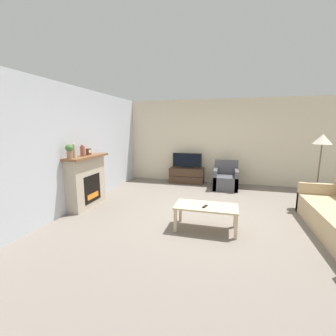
{
  "coord_description": "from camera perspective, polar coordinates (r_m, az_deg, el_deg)",
  "views": [
    {
      "loc": [
        0.32,
        -4.57,
        1.82
      ],
      "look_at": [
        -1.04,
        0.56,
        0.85
      ],
      "focal_mm": 24.0,
      "sensor_mm": 36.0,
      "label": 1
    }
  ],
  "objects": [
    {
      "name": "wall_back",
      "position": [
        7.5,
        12.48,
        6.53
      ],
      "size": [
        12.0,
        0.06,
        2.7
      ],
      "color": "beige",
      "rests_on": "ground"
    },
    {
      "name": "armchair",
      "position": [
        6.94,
        14.43,
        -2.84
      ],
      "size": [
        0.7,
        0.76,
        0.82
      ],
      "color": "#4C4C51",
      "rests_on": "ground"
    },
    {
      "name": "fireplace",
      "position": [
        5.5,
        -19.99,
        -3.04
      ],
      "size": [
        0.41,
        1.23,
        1.19
      ],
      "color": "#B7A893",
      "rests_on": "ground"
    },
    {
      "name": "ground_plane",
      "position": [
        4.93,
        10.3,
        -11.48
      ],
      "size": [
        24.0,
        24.0,
        0.0
      ],
      "primitive_type": "plane",
      "color": "slate"
    },
    {
      "name": "potted_plant",
      "position": [
        4.96,
        -23.79,
        4.14
      ],
      "size": [
        0.15,
        0.15,
        0.3
      ],
      "color": "#936B4C",
      "rests_on": "fireplace"
    },
    {
      "name": "floor_lamp",
      "position": [
        6.01,
        34.53,
        5.22
      ],
      "size": [
        0.38,
        0.38,
        1.67
      ],
      "color": "black",
      "rests_on": "ground"
    },
    {
      "name": "remote",
      "position": [
        4.02,
        9.36,
        -9.59
      ],
      "size": [
        0.09,
        0.15,
        0.02
      ],
      "rotation": [
        0.0,
        0.0,
        -0.33
      ],
      "color": "black",
      "rests_on": "coffee_table"
    },
    {
      "name": "wall_left",
      "position": [
        5.65,
        -20.84,
        4.91
      ],
      "size": [
        0.06,
        12.0,
        2.7
      ],
      "color": "silver",
      "rests_on": "ground"
    },
    {
      "name": "mantel_clock",
      "position": [
        5.49,
        -19.54,
        3.92
      ],
      "size": [
        0.08,
        0.11,
        0.15
      ],
      "color": "brown",
      "rests_on": "fireplace"
    },
    {
      "name": "coffee_table",
      "position": [
        4.11,
        9.67,
        -10.17
      ],
      "size": [
        1.1,
        0.54,
        0.45
      ],
      "color": "#CCB289",
      "rests_on": "ground"
    },
    {
      "name": "mantel_vase_left",
      "position": [
        5.08,
        -22.7,
        4.05
      ],
      "size": [
        0.08,
        0.08,
        0.31
      ],
      "color": "beige",
      "rests_on": "fireplace"
    },
    {
      "name": "mantel_vase_centre_left",
      "position": [
        5.31,
        -20.87,
        4.1
      ],
      "size": [
        0.11,
        0.11,
        0.26
      ],
      "color": "#994C3D",
      "rests_on": "fireplace"
    },
    {
      "name": "tv",
      "position": [
        7.36,
        4.85,
        1.75
      ],
      "size": [
        0.95,
        0.18,
        0.49
      ],
      "color": "black",
      "rests_on": "tv_stand"
    },
    {
      "name": "tv_stand",
      "position": [
        7.45,
        4.8,
        -1.85
      ],
      "size": [
        1.11,
        0.49,
        0.5
      ],
      "color": "#422D1E",
      "rests_on": "ground"
    }
  ]
}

